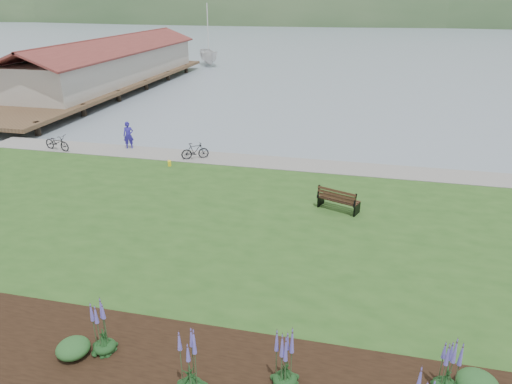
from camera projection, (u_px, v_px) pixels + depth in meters
The scene contains 17 objects.
ground at pixel (212, 218), 20.96m from camera, with size 600.00×600.00×0.00m, color gray.
lawn at pixel (197, 234), 19.09m from camera, with size 34.00×20.00×0.40m, color #28511C.
shoreline_path at pixel (247, 161), 26.96m from camera, with size 34.00×2.20×0.03m, color gray.
far_hillside at pixel (405, 23), 168.94m from camera, with size 580.00×80.00×38.00m, color #34532E, non-canonical shape.
pier_pavilion at pixel (112, 64), 48.62m from camera, with size 8.00×36.00×5.40m.
park_bench at pixel (338, 199), 20.52m from camera, with size 1.98×1.36×1.14m.
person at pixel (128, 133), 28.71m from camera, with size 0.74×0.51×2.04m, color #2D229E.
bicycle_a at pixel (57, 142), 28.60m from camera, with size 1.96×0.68×1.02m, color black.
bicycle_b at pixel (195, 151), 27.08m from camera, with size 1.65×0.48×0.99m, color black.
sailboat at pixel (209, 65), 66.35m from camera, with size 10.15×10.34×26.77m, color silver.
pannier at pixel (169, 163), 26.14m from camera, with size 0.18×0.28×0.30m, color yellow.
echium_0 at pixel (189, 364), 10.91m from camera, with size 0.62×0.62×2.10m.
echium_1 at pixel (286, 359), 11.11m from camera, with size 0.62×0.62×1.92m.
echium_3 at pixel (449, 368), 10.96m from camera, with size 0.62×0.62×1.75m.
echium_4 at pixel (102, 328), 12.20m from camera, with size 0.62×0.62×1.96m.
shrub_0 at pixel (73, 348), 12.29m from camera, with size 0.90×0.90×0.45m, color #1E4C21.
shrub_2 at pixel (478, 384), 11.10m from camera, with size 1.02×1.02×0.51m, color #1E4C21.
Camera 1 is at (6.17, -17.83, 9.42)m, focal length 32.00 mm.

